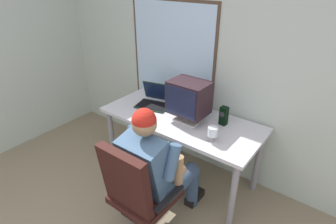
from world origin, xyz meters
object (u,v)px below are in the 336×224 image
Objects in this scene: desk at (180,125)px; desk_speaker at (224,116)px; person_seated at (157,165)px; crt_monitor at (189,98)px; laptop at (155,99)px; wine_glass at (213,132)px; office_chair at (136,191)px.

desk is 8.89× the size of desk_speaker.
desk_speaker is (0.41, 0.14, 0.18)m from desk.
crt_monitor is (-0.10, 0.62, 0.37)m from person_seated.
laptop is at bearing 130.35° from person_seated.
person_seated reaches higher than desk.
wine_glass is at bearing 57.72° from person_seated.
desk is 0.55m from wine_glass.
crt_monitor reaches higher than desk_speaker.
desk is 0.35m from crt_monitor.
crt_monitor is 0.55m from laptop.
laptop is (-0.61, 0.99, 0.27)m from office_chair.
crt_monitor is 1.01× the size of laptop.
desk_speaker is (-0.06, 0.34, -0.00)m from wine_glass.
crt_monitor is at bearing 99.24° from person_seated.
desk_speaker is at bearing 25.54° from crt_monitor.
desk_speaker is (0.21, 1.04, 0.30)m from office_chair.
laptop is (-0.61, 0.72, 0.18)m from person_seated.
desk_speaker is (0.31, 0.15, -0.16)m from crt_monitor.
person_seated reaches higher than office_chair.
laptop is (-0.51, 0.10, -0.19)m from crt_monitor.
laptop is (-0.41, 0.09, 0.15)m from desk.
desk is 4.05× the size of laptop.
crt_monitor is 2.84× the size of wine_glass.
desk is 0.45m from laptop.
person_seated reaches higher than crt_monitor.
desk is 0.47m from desk_speaker.
office_chair is 1.20m from laptop.
office_chair is at bearing -83.47° from crt_monitor.
wine_glass is (0.47, -0.19, 0.19)m from desk.
office_chair is 6.69× the size of wine_glass.
person_seated is 0.56m from wine_glass.
person_seated is (0.20, -0.63, -0.03)m from desk.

